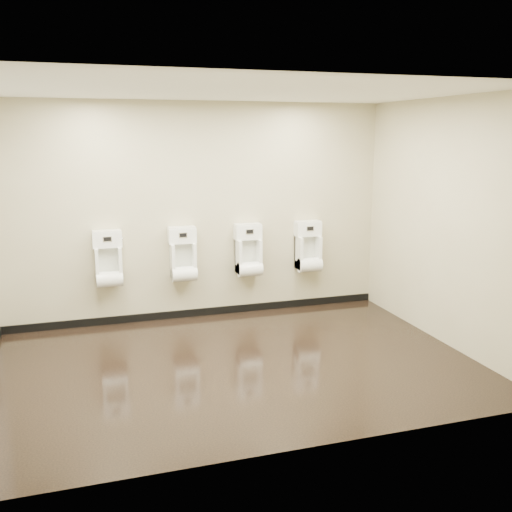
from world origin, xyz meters
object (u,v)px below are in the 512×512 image
Objects in this scene: urinal_1 at (183,258)px; urinal_3 at (308,250)px; urinal_0 at (109,263)px; urinal_2 at (249,254)px.

urinal_1 and urinal_3 have the same top height.
urinal_0 is at bearing 180.00° from urinal_1.
urinal_1 is at bearing 0.00° from urinal_0.
urinal_2 and urinal_3 have the same top height.
urinal_0 and urinal_1 have the same top height.
urinal_2 is 0.86m from urinal_3.
urinal_2 is (0.88, 0.00, 0.00)m from urinal_1.
urinal_1 is at bearing 180.00° from urinal_3.
urinal_2 is (1.81, 0.00, 0.00)m from urinal_0.
urinal_1 is 1.00× the size of urinal_3.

